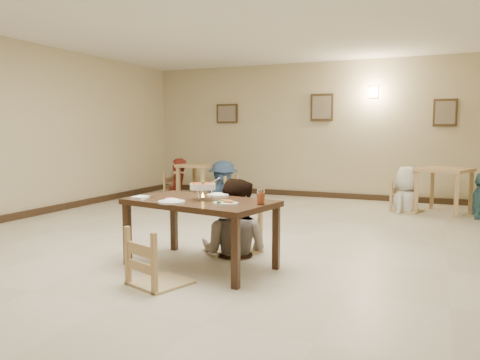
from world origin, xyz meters
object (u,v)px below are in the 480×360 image
at_px(bg_chair_ll, 177,174).
at_px(bg_chair_lr, 223,177).
at_px(chair_far, 237,213).
at_px(bg_chair_rl, 408,183).
at_px(main_table, 200,207).
at_px(bg_diner_a, 177,158).
at_px(chair_near, 160,230).
at_px(drink_glass, 261,197).
at_px(main_diner, 234,178).
at_px(bg_table_left, 198,170).
at_px(bg_diner_b, 223,161).
at_px(bg_diner_c, 409,166).
at_px(curry_warmer, 203,187).
at_px(bg_table_right, 444,176).

relative_size(bg_chair_ll, bg_chair_lr, 1.05).
bearing_deg(bg_chair_ll, chair_far, -147.43).
height_order(bg_chair_lr, bg_chair_rl, bg_chair_rl).
height_order(main_table, bg_chair_lr, bg_chair_lr).
height_order(bg_chair_rl, bg_diner_a, bg_diner_a).
distance_m(chair_near, bg_chair_lr, 5.67).
bearing_deg(bg_chair_lr, bg_chair_rl, 104.13).
height_order(drink_glass, bg_chair_rl, bg_chair_rl).
bearing_deg(main_diner, bg_chair_rl, -115.35).
relative_size(bg_table_left, bg_diner_b, 0.49).
bearing_deg(bg_diner_a, bg_chair_rl, 75.26).
relative_size(chair_far, bg_chair_ll, 0.94).
height_order(main_diner, bg_diner_c, main_diner).
xyz_separation_m(main_diner, curry_warmer, (-0.08, -0.65, -0.03)).
bearing_deg(bg_chair_rl, chair_far, 174.54).
bearing_deg(drink_glass, main_diner, 130.84).
height_order(bg_chair_ll, bg_chair_rl, same).
xyz_separation_m(bg_diner_b, bg_diner_c, (3.78, -0.03, -0.01)).
bearing_deg(bg_table_right, main_table, -117.62).
xyz_separation_m(bg_table_left, bg_diner_a, (-0.58, 0.06, 0.25)).
bearing_deg(chair_far, bg_diner_c, 85.65).
bearing_deg(drink_glass, bg_diner_c, 76.44).
distance_m(bg_table_right, bg_diner_b, 4.40).
relative_size(chair_far, chair_near, 0.92).
bearing_deg(bg_table_right, curry_warmer, -117.35).
xyz_separation_m(bg_table_right, bg_diner_c, (-0.61, -0.05, 0.15)).
height_order(bg_chair_ll, bg_diner_a, bg_diner_a).
bearing_deg(bg_diner_c, bg_chair_rl, -156.26).
bearing_deg(chair_far, chair_near, -79.65).
xyz_separation_m(bg_chair_lr, bg_diner_a, (-1.15, 0.00, 0.37)).
relative_size(curry_warmer, bg_diner_a, 0.18).
bearing_deg(curry_warmer, bg_table_right, 62.65).
height_order(chair_far, bg_chair_ll, bg_chair_ll).
relative_size(bg_table_left, bg_diner_a, 0.48).
bearing_deg(bg_diner_a, chair_near, 14.80).
bearing_deg(bg_table_left, curry_warmer, -61.27).
relative_size(main_table, bg_chair_rl, 1.65).
bearing_deg(drink_glass, bg_table_right, 69.83).
distance_m(chair_near, main_diner, 1.40).
distance_m(chair_far, bg_chair_ll, 5.11).
bearing_deg(drink_glass, curry_warmer, 176.08).
bearing_deg(chair_far, bg_diner_a, 148.15).
height_order(bg_chair_lr, bg_diner_c, bg_diner_c).
relative_size(bg_table_right, bg_chair_lr, 1.07).
height_order(bg_table_left, bg_diner_b, bg_diner_b).
bearing_deg(curry_warmer, bg_chair_ll, 123.60).
bearing_deg(chair_far, bg_table_left, 143.14).
xyz_separation_m(bg_diner_a, bg_diner_c, (4.94, -0.03, -0.03)).
distance_m(chair_far, curry_warmer, 0.82).
height_order(main_diner, bg_diner_a, main_diner).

